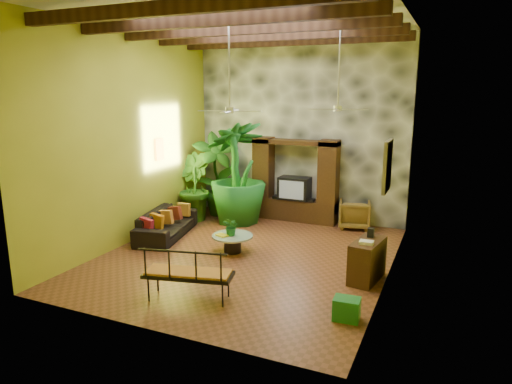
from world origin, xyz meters
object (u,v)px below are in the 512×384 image
at_px(wicker_armchair, 354,214).
at_px(coffee_table, 233,241).
at_px(sofa, 167,224).
at_px(entertainment_center, 295,186).
at_px(green_bin, 347,309).
at_px(tall_plant_a, 216,174).
at_px(side_console, 367,260).
at_px(tall_plant_b, 193,187).
at_px(ceiling_fan_front, 230,100).
at_px(ceiling_fan_back, 338,99).
at_px(iron_bench, 186,272).
at_px(tall_plant_c, 238,173).

bearing_deg(wicker_armchair, coffee_table, 42.59).
distance_m(sofa, wicker_armchair, 4.91).
relative_size(entertainment_center, green_bin, 5.78).
relative_size(wicker_armchair, tall_plant_a, 0.34).
height_order(coffee_table, side_console, side_console).
relative_size(tall_plant_b, coffee_table, 2.04).
distance_m(ceiling_fan_front, ceiling_fan_back, 2.41).
height_order(entertainment_center, tall_plant_b, entertainment_center).
distance_m(tall_plant_a, side_console, 5.79).
bearing_deg(coffee_table, sofa, 169.85).
distance_m(entertainment_center, green_bin, 5.81).
bearing_deg(green_bin, entertainment_center, 117.40).
bearing_deg(iron_bench, wicker_armchair, 58.88).
height_order(tall_plant_c, green_bin, tall_plant_c).
bearing_deg(tall_plant_a, tall_plant_b, -118.43).
distance_m(side_console, green_bin, 1.72).
bearing_deg(iron_bench, coffee_table, 84.79).
relative_size(wicker_armchair, green_bin, 1.97).
distance_m(tall_plant_a, tall_plant_b, 0.81).
xyz_separation_m(tall_plant_c, green_bin, (4.01, -4.26, -1.21)).
distance_m(sofa, side_console, 5.14).
distance_m(ceiling_fan_front, wicker_armchair, 4.99).
relative_size(entertainment_center, tall_plant_a, 0.99).
bearing_deg(ceiling_fan_front, side_console, 2.67).
relative_size(wicker_armchair, tall_plant_c, 0.29).
relative_size(entertainment_center, sofa, 1.08).
xyz_separation_m(tall_plant_b, iron_bench, (2.57, -4.45, -0.41)).
bearing_deg(wicker_armchair, sofa, 20.27).
xyz_separation_m(entertainment_center, tall_plant_c, (-1.36, -0.85, 0.43)).
height_order(ceiling_fan_front, ceiling_fan_back, same).
bearing_deg(tall_plant_c, sofa, -120.36).
distance_m(tall_plant_c, iron_bench, 4.96).
height_order(ceiling_fan_back, tall_plant_c, ceiling_fan_back).
bearing_deg(tall_plant_c, tall_plant_b, -168.20).
bearing_deg(ceiling_fan_front, green_bin, -28.94).
distance_m(ceiling_fan_front, side_console, 4.14).
relative_size(ceiling_fan_back, wicker_armchair, 2.28).
height_order(entertainment_center, ceiling_fan_front, ceiling_fan_front).
relative_size(ceiling_fan_front, ceiling_fan_back, 1.00).
bearing_deg(wicker_armchair, tall_plant_b, 1.48).
bearing_deg(sofa, tall_plant_a, -17.11).
distance_m(tall_plant_b, green_bin, 6.66).
xyz_separation_m(tall_plant_b, tall_plant_c, (1.26, 0.26, 0.45)).
distance_m(ceiling_fan_front, coffee_table, 3.19).
bearing_deg(side_console, iron_bench, -132.74).
bearing_deg(entertainment_center, tall_plant_b, -156.99).
height_order(ceiling_fan_front, sofa, ceiling_fan_front).
bearing_deg(wicker_armchair, tall_plant_c, 2.23).
xyz_separation_m(entertainment_center, green_bin, (2.65, -5.11, -0.78)).
bearing_deg(entertainment_center, ceiling_fan_front, -93.24).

